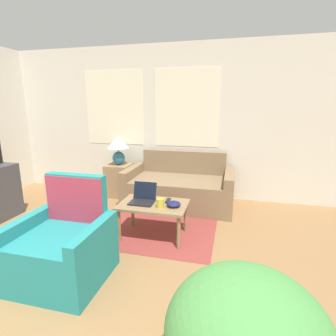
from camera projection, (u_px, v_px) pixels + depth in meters
wall_back at (154, 122)px, 4.64m from camera, size 6.30×0.06×2.60m
rug at (165, 218)px, 3.80m from camera, size 1.48×2.02×0.01m
couch at (180, 188)px, 4.30m from camera, size 1.71×0.92×0.84m
armchair at (64, 248)px, 2.46m from camera, size 0.81×0.74×0.93m
side_table at (120, 180)px, 4.71m from camera, size 0.42×0.42×0.57m
table_lamp at (118, 146)px, 4.57m from camera, size 0.38×0.38×0.51m
coffee_table at (153, 208)px, 3.19m from camera, size 0.82×0.54×0.43m
laptop at (143, 198)px, 3.22m from camera, size 0.29×0.28×0.23m
cup_navy at (160, 203)px, 3.04m from camera, size 0.09×0.09×0.11m
snack_bowl at (174, 204)px, 3.08m from camera, size 0.17×0.17×0.06m
tv_remote at (168, 201)px, 3.25m from camera, size 0.05×0.15×0.02m
potted_plant at (246, 336)px, 1.26m from camera, size 0.80×0.80×0.82m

